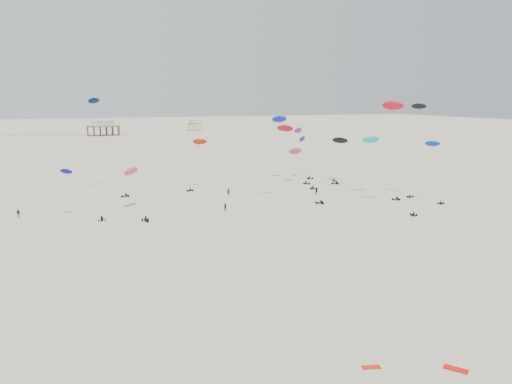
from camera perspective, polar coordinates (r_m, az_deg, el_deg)
name	(u,v)px	position (r m, az deg, el deg)	size (l,w,h in m)	color
ground_plane	(157,161)	(206.15, -11.20, 3.52)	(900.00, 900.00, 0.00)	beige
pavilion_main	(103,129)	(353.17, -17.05, 6.88)	(21.00, 13.00, 9.80)	brown
pavilion_small	(194,126)	(393.77, -7.08, 7.52)	(9.00, 7.00, 8.00)	brown
pier_fence	(19,136)	(353.65, -25.49, 5.76)	(80.20, 0.20, 1.50)	black
rig_0	(304,151)	(143.95, 5.50, 4.64)	(3.97, 12.88, 17.54)	black
rig_1	(84,195)	(111.25, -19.07, -0.27)	(8.85, 10.33, 12.92)	black
rig_2	(292,145)	(123.33, 4.17, 5.35)	(9.74, 12.44, 22.13)	black
rig_3	(297,157)	(151.13, 4.75, 4.02)	(5.34, 9.17, 10.94)	black
rig_4	(134,180)	(115.70, -13.80, 1.36)	(5.23, 18.73, 16.19)	black
rig_5	(417,130)	(134.40, 17.88, 6.78)	(5.95, 5.34, 23.99)	black
rig_7	(197,155)	(140.35, -6.78, 4.22)	(7.66, 7.30, 14.21)	black
rig_8	(103,127)	(140.30, -17.12, 7.09)	(8.86, 17.30, 27.52)	black
rig_9	(435,159)	(129.38, 19.75, 3.62)	(3.81, 7.60, 15.03)	black
rig_10	(375,150)	(133.79, 13.47, 4.70)	(5.18, 12.61, 16.77)	black
rig_11	(288,135)	(156.84, 3.72, 6.54)	(10.67, 8.19, 17.55)	black
rig_12	(395,119)	(120.96, 15.64, 8.01)	(5.93, 16.63, 25.86)	black
rig_13	(309,147)	(158.93, 6.02, 5.12)	(8.21, 15.04, 16.72)	black
rig_14	(339,150)	(153.31, 9.46, 4.80)	(8.12, 9.20, 13.89)	black
spectator_0	(225,211)	(113.29, -3.53, -2.14)	(0.78, 0.53, 2.13)	black
spectator_1	(317,195)	(132.20, 6.95, -0.33)	(1.00, 0.58, 2.05)	black
spectator_2	(19,217)	(118.26, -25.50, -2.63)	(1.25, 0.67, 2.11)	black
spectator_3	(228,195)	(130.83, -3.18, -0.38)	(0.83, 0.57, 2.28)	black
grounded_kite_a	(456,370)	(53.37, 21.86, -18.32)	(2.20, 0.90, 0.08)	red
grounded_kite_b	(371,368)	(51.41, 13.03, -18.96)	(1.80, 0.70, 0.07)	red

